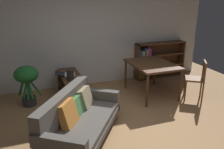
% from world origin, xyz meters
% --- Properties ---
extents(ground_plane, '(8.16, 8.16, 0.00)m').
position_xyz_m(ground_plane, '(0.00, 0.00, 0.00)').
color(ground_plane, '#A87A4C').
extents(back_wall_panel, '(6.80, 0.10, 2.70)m').
position_xyz_m(back_wall_panel, '(0.00, 2.70, 1.35)').
color(back_wall_panel, silver).
rests_on(back_wall_panel, ground_plane).
extents(fabric_couch, '(1.76, 1.99, 0.81)m').
position_xyz_m(fabric_couch, '(-0.89, 0.19, 0.39)').
color(fabric_couch, olive).
rests_on(fabric_couch, ground_plane).
extents(media_console, '(0.46, 1.29, 0.57)m').
position_xyz_m(media_console, '(-0.67, 1.82, 0.28)').
color(media_console, '#56351E').
rests_on(media_console, ground_plane).
extents(open_laptop, '(0.50, 0.38, 0.08)m').
position_xyz_m(open_laptop, '(-0.76, 1.92, 0.59)').
color(open_laptop, silver).
rests_on(open_laptop, media_console).
extents(desk_speaker, '(0.15, 0.15, 0.24)m').
position_xyz_m(desk_speaker, '(-0.73, 1.54, 0.69)').
color(desk_speaker, '#2D2823').
rests_on(desk_speaker, media_console).
extents(potted_floor_plant, '(0.54, 0.52, 0.91)m').
position_xyz_m(potted_floor_plant, '(-1.63, 1.80, 0.62)').
color(potted_floor_plant, '#333338').
rests_on(potted_floor_plant, ground_plane).
extents(dining_table, '(0.95, 1.27, 0.79)m').
position_xyz_m(dining_table, '(1.20, 1.40, 0.72)').
color(dining_table, '#56351E').
rests_on(dining_table, ground_plane).
extents(dining_chair_near, '(0.56, 0.55, 0.92)m').
position_xyz_m(dining_chair_near, '(2.08, 0.80, 0.53)').
color(dining_chair_near, brown).
rests_on(dining_chair_near, ground_plane).
extents(bookshelf, '(1.53, 0.29, 1.03)m').
position_xyz_m(bookshelf, '(1.98, 2.53, 0.52)').
color(bookshelf, '#56351E').
rests_on(bookshelf, ground_plane).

